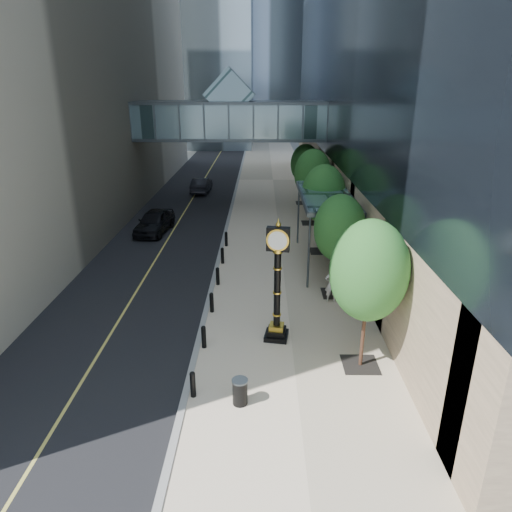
{
  "coord_description": "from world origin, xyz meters",
  "views": [
    {
      "loc": [
        -0.32,
        -12.32,
        10.43
      ],
      "look_at": [
        -0.55,
        6.82,
        3.18
      ],
      "focal_mm": 32.0,
      "sensor_mm": 36.0,
      "label": 1
    }
  ],
  "objects_px": {
    "car_far": "(201,185)",
    "pedestrian": "(332,284)",
    "trash_bin": "(240,392)",
    "car_near": "(155,221)",
    "street_clock": "(277,290)"
  },
  "relations": [
    {
      "from": "car_near",
      "to": "car_far",
      "type": "xyz_separation_m",
      "value": [
        1.81,
        13.45,
        -0.1
      ]
    },
    {
      "from": "pedestrian",
      "to": "car_near",
      "type": "bearing_deg",
      "value": -42.25
    },
    {
      "from": "street_clock",
      "to": "trash_bin",
      "type": "height_order",
      "value": "street_clock"
    },
    {
      "from": "car_far",
      "to": "street_clock",
      "type": "bearing_deg",
      "value": 106.22
    },
    {
      "from": "car_far",
      "to": "pedestrian",
      "type": "bearing_deg",
      "value": 114.03
    },
    {
      "from": "street_clock",
      "to": "trash_bin",
      "type": "bearing_deg",
      "value": -98.37
    },
    {
      "from": "car_far",
      "to": "trash_bin",
      "type": "bearing_deg",
      "value": 102.17
    },
    {
      "from": "trash_bin",
      "to": "pedestrian",
      "type": "distance_m",
      "value": 9.07
    },
    {
      "from": "trash_bin",
      "to": "car_far",
      "type": "xyz_separation_m",
      "value": [
        -5.41,
        32.92,
        0.26
      ]
    },
    {
      "from": "street_clock",
      "to": "car_far",
      "type": "height_order",
      "value": "street_clock"
    },
    {
      "from": "trash_bin",
      "to": "car_near",
      "type": "relative_size",
      "value": 0.18
    },
    {
      "from": "street_clock",
      "to": "trash_bin",
      "type": "distance_m",
      "value": 4.93
    },
    {
      "from": "pedestrian",
      "to": "car_far",
      "type": "height_order",
      "value": "pedestrian"
    },
    {
      "from": "street_clock",
      "to": "car_near",
      "type": "xyz_separation_m",
      "value": [
        -8.6,
        15.11,
        -1.47
      ]
    },
    {
      "from": "street_clock",
      "to": "car_far",
      "type": "bearing_deg",
      "value": 112.62
    }
  ]
}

